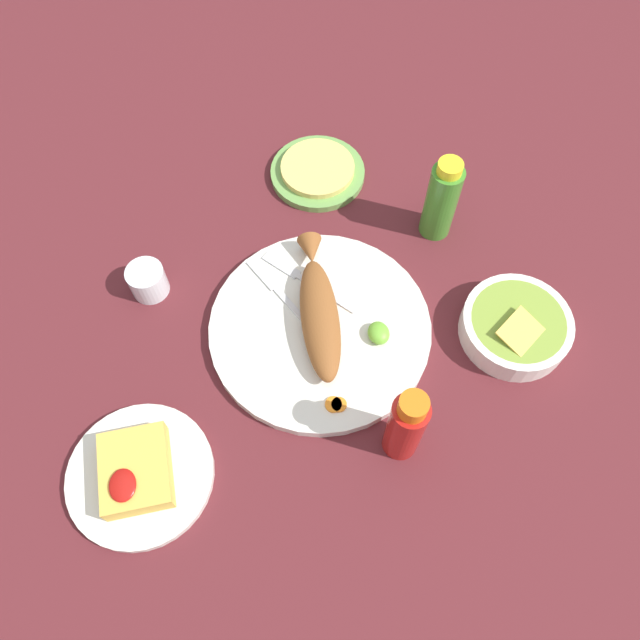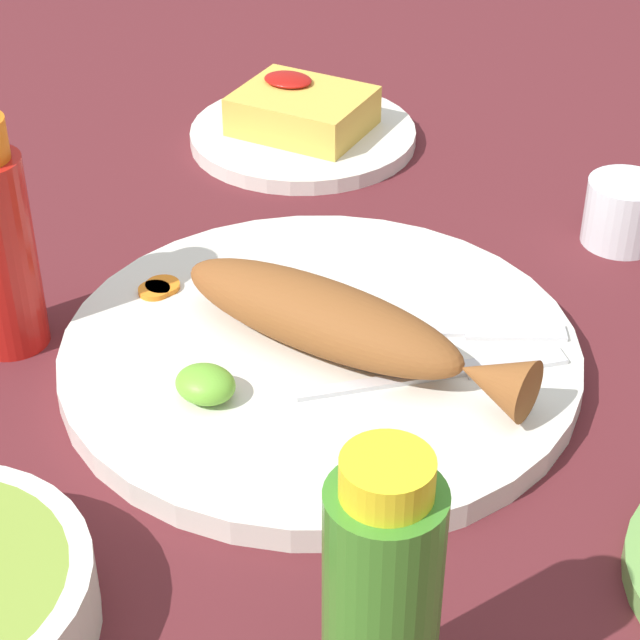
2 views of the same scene
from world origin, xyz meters
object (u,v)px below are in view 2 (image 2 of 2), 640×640
Objects in this scene: fork_near at (451,332)px; hot_sauce_bottle_green at (381,606)px; side_plate_fries at (303,136)px; fork_far at (451,372)px; main_plate at (320,355)px; fried_fish at (340,323)px; salt_cup at (623,216)px.

fork_near is 0.31m from hot_sauce_bottle_green.
fork_near is 0.81× the size of side_plate_fries.
main_plate is at bearing 144.70° from fork_far.
main_plate is 0.35m from side_plate_fries.
main_plate is 0.30m from hot_sauce_bottle_green.
fried_fish is 1.54× the size of fork_near.
main_plate is 1.69× the size of side_plate_fries.
hot_sauce_bottle_green is at bearing -117.05° from fork_far.
side_plate_fries is at bearing 91.06° from fork_far.
side_plate_fries is at bearing -58.27° from hot_sauce_bottle_green.
fork_far is at bearing 132.80° from side_plate_fries.
side_plate_fries is (0.19, -0.30, -0.03)m from fried_fish.
hot_sauce_bottle_green reaches higher than fried_fish.
fork_far is 0.25m from salt_cup.
hot_sauce_bottle_green reaches higher than side_plate_fries.
fork_far is at bearing 80.05° from salt_cup.
fork_far is at bearing -94.04° from fork_near.
side_plate_fries is at bearing -7.29° from salt_cup.
fried_fish is 0.28m from hot_sauce_bottle_green.
hot_sauce_bottle_green is 0.64m from side_plate_fries.
fried_fish is at bearing -59.22° from hot_sauce_bottle_green.
fried_fish is at bearing 65.32° from salt_cup.
fried_fish is at bearing 174.86° from main_plate.
fork_near is 0.22m from salt_cup.
fork_near is at bearing -74.11° from hot_sauce_bottle_green.
hot_sauce_bottle_green reaches higher than salt_cup.
hot_sauce_bottle_green is at bearing 121.73° from side_plate_fries.
main_plate is 2.43× the size of fork_far.
hot_sauce_bottle_green is (-0.14, 0.24, 0.04)m from fried_fish.
hot_sauce_bottle_green is at bearing -100.84° from fork_near.
fork_near is 1.16× the size of fork_far.
fork_far is 0.40m from side_plate_fries.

